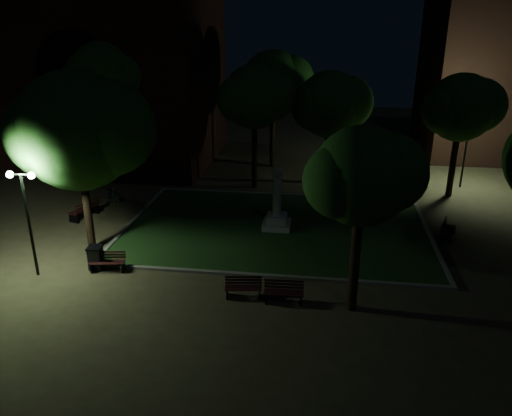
{
  "coord_description": "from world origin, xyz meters",
  "views": [
    {
      "loc": [
        2.09,
        -21.38,
        10.2
      ],
      "look_at": [
        -0.93,
        1.0,
        1.48
      ],
      "focal_mm": 35.0,
      "sensor_mm": 36.0,
      "label": 1
    }
  ],
  "objects_px": {
    "bench_near_left": "(243,288)",
    "bench_right_side": "(447,230)",
    "bench_near_right": "(284,292)",
    "bicycle": "(113,193)",
    "bench_left_side": "(85,210)",
    "trash_bin": "(96,257)",
    "monument": "(277,211)",
    "bench_west_near": "(108,262)",
    "bench_far_side": "(354,190)"
  },
  "relations": [
    {
      "from": "bench_right_side",
      "to": "bench_left_side",
      "type": "bearing_deg",
      "value": 110.77
    },
    {
      "from": "bench_west_near",
      "to": "bench_far_side",
      "type": "relative_size",
      "value": 0.82
    },
    {
      "from": "monument",
      "to": "bench_near_right",
      "type": "distance_m",
      "value": 6.98
    },
    {
      "from": "bench_right_side",
      "to": "bench_near_left",
      "type": "bearing_deg",
      "value": 147.72
    },
    {
      "from": "bicycle",
      "to": "monument",
      "type": "bearing_deg",
      "value": -72.04
    },
    {
      "from": "monument",
      "to": "trash_bin",
      "type": "distance_m",
      "value": 9.03
    },
    {
      "from": "bench_right_side",
      "to": "bench_far_side",
      "type": "xyz_separation_m",
      "value": [
        -4.22,
        5.39,
        0.07
      ]
    },
    {
      "from": "bench_near_left",
      "to": "bicycle",
      "type": "bearing_deg",
      "value": 126.42
    },
    {
      "from": "bicycle",
      "to": "bench_right_side",
      "type": "bearing_deg",
      "value": -64.47
    },
    {
      "from": "bench_near_right",
      "to": "bench_west_near",
      "type": "distance_m",
      "value": 7.8
    },
    {
      "from": "monument",
      "to": "bench_west_near",
      "type": "distance_m",
      "value": 8.64
    },
    {
      "from": "bench_near_right",
      "to": "bench_right_side",
      "type": "height_order",
      "value": "bench_right_side"
    },
    {
      "from": "bench_west_near",
      "to": "bench_right_side",
      "type": "height_order",
      "value": "bench_right_side"
    },
    {
      "from": "bench_near_left",
      "to": "bench_far_side",
      "type": "bearing_deg",
      "value": 61.0
    },
    {
      "from": "bench_right_side",
      "to": "trash_bin",
      "type": "xyz_separation_m",
      "value": [
        -15.66,
        -5.34,
        0.13
      ]
    },
    {
      "from": "bench_right_side",
      "to": "bench_far_side",
      "type": "height_order",
      "value": "bench_far_side"
    },
    {
      "from": "bench_near_left",
      "to": "trash_bin",
      "type": "distance_m",
      "value": 6.79
    },
    {
      "from": "bench_west_near",
      "to": "bench_far_side",
      "type": "distance_m",
      "value": 15.34
    },
    {
      "from": "bench_near_left",
      "to": "bench_west_near",
      "type": "relative_size",
      "value": 0.95
    },
    {
      "from": "monument",
      "to": "bench_near_left",
      "type": "xyz_separation_m",
      "value": [
        -0.65,
        -6.72,
        -0.59
      ]
    },
    {
      "from": "bench_near_right",
      "to": "bench_right_side",
      "type": "relative_size",
      "value": 0.94
    },
    {
      "from": "bench_left_side",
      "to": "bench_far_side",
      "type": "bearing_deg",
      "value": 127.32
    },
    {
      "from": "bench_near_right",
      "to": "bicycle",
      "type": "bearing_deg",
      "value": 135.93
    },
    {
      "from": "bench_left_side",
      "to": "monument",
      "type": "bearing_deg",
      "value": 106.68
    },
    {
      "from": "monument",
      "to": "bench_right_side",
      "type": "bearing_deg",
      "value": 0.21
    },
    {
      "from": "bench_west_near",
      "to": "trash_bin",
      "type": "bearing_deg",
      "value": 162.51
    },
    {
      "from": "bench_right_side",
      "to": "bicycle",
      "type": "relative_size",
      "value": 1.03
    },
    {
      "from": "bench_near_left",
      "to": "bench_right_side",
      "type": "distance_m",
      "value": 11.27
    },
    {
      "from": "monument",
      "to": "bench_near_right",
      "type": "relative_size",
      "value": 2.11
    },
    {
      "from": "bench_near_left",
      "to": "bench_left_side",
      "type": "bearing_deg",
      "value": 137.62
    },
    {
      "from": "bicycle",
      "to": "bench_near_right",
      "type": "bearing_deg",
      "value": -97.45
    },
    {
      "from": "bench_near_right",
      "to": "bench_left_side",
      "type": "height_order",
      "value": "bench_left_side"
    },
    {
      "from": "bench_right_side",
      "to": "bicycle",
      "type": "xyz_separation_m",
      "value": [
        -18.36,
        2.99,
        0.02
      ]
    },
    {
      "from": "monument",
      "to": "bench_west_near",
      "type": "relative_size",
      "value": 2.06
    },
    {
      "from": "bench_near_right",
      "to": "trash_bin",
      "type": "bearing_deg",
      "value": 167.25
    },
    {
      "from": "bench_far_side",
      "to": "monument",
      "type": "bearing_deg",
      "value": 74.97
    },
    {
      "from": "bench_far_side",
      "to": "bench_left_side",
      "type": "bearing_deg",
      "value": 42.6
    },
    {
      "from": "bench_right_side",
      "to": "trash_bin",
      "type": "bearing_deg",
      "value": 129.77
    },
    {
      "from": "bench_left_side",
      "to": "bicycle",
      "type": "bearing_deg",
      "value": -170.15
    },
    {
      "from": "bench_near_left",
      "to": "bench_right_side",
      "type": "bearing_deg",
      "value": 29.39
    },
    {
      "from": "bench_near_right",
      "to": "bicycle",
      "type": "distance_m",
      "value": 14.76
    },
    {
      "from": "bench_left_side",
      "to": "bench_near_left",
      "type": "bearing_deg",
      "value": 72.16
    },
    {
      "from": "monument",
      "to": "trash_bin",
      "type": "relative_size",
      "value": 3.11
    },
    {
      "from": "bench_left_side",
      "to": "bench_right_side",
      "type": "height_order",
      "value": "bench_left_side"
    },
    {
      "from": "monument",
      "to": "bench_far_side",
      "type": "height_order",
      "value": "monument"
    },
    {
      "from": "bench_near_left",
      "to": "bench_right_side",
      "type": "relative_size",
      "value": 0.91
    },
    {
      "from": "bench_left_side",
      "to": "trash_bin",
      "type": "bearing_deg",
      "value": 46.88
    },
    {
      "from": "bench_far_side",
      "to": "bicycle",
      "type": "relative_size",
      "value": 1.2
    },
    {
      "from": "bench_west_near",
      "to": "bench_right_side",
      "type": "relative_size",
      "value": 0.96
    },
    {
      "from": "monument",
      "to": "bench_left_side",
      "type": "bearing_deg",
      "value": 179.53
    }
  ]
}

